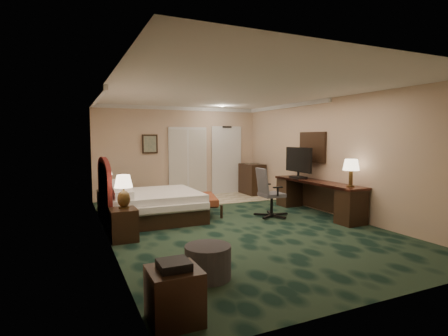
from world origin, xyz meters
name	(u,v)px	position (x,y,z in m)	size (l,w,h in m)	color
floor	(234,224)	(0.00, 0.00, 0.00)	(5.00, 7.50, 0.00)	black
ceiling	(234,92)	(0.00, 0.00, 2.70)	(5.00, 7.50, 0.00)	silver
wall_back	(179,152)	(0.00, 3.75, 1.35)	(5.00, 0.00, 2.70)	#C0A795
wall_front	(389,179)	(0.00, -3.75, 1.35)	(5.00, 0.00, 2.70)	#C0A795
wall_left	(106,163)	(-2.50, 0.00, 1.35)	(0.00, 7.50, 2.70)	#C0A795
wall_right	(330,156)	(2.50, 0.00, 1.35)	(0.00, 7.50, 2.70)	#C0A795
crown_molding	(234,95)	(0.00, 0.00, 2.65)	(5.00, 7.50, 0.10)	silver
tile_patch	(218,198)	(0.90, 2.90, 0.01)	(3.20, 1.70, 0.01)	tan
headboard	(104,191)	(-2.44, 1.00, 0.70)	(0.12, 2.00, 1.40)	#511717
entry_door	(226,161)	(1.55, 3.72, 1.05)	(1.02, 0.06, 2.18)	silver
closet_doors	(188,162)	(0.25, 3.71, 1.05)	(1.20, 0.06, 2.10)	silver
wall_art	(150,144)	(-0.90, 3.71, 1.60)	(0.45, 0.06, 0.55)	#4C665B
wall_mirror	(312,147)	(2.46, 0.60, 1.55)	(0.05, 0.95, 0.75)	white
bed	(153,206)	(-1.43, 1.06, 0.31)	(1.93, 1.79, 0.61)	white
nightstand_near	(124,225)	(-2.26, -0.23, 0.28)	(0.45, 0.51, 0.56)	black
nightstand_far	(107,201)	(-2.27, 2.26, 0.27)	(0.43, 0.49, 0.53)	black
lamp_near	(124,192)	(-2.24, -0.20, 0.85)	(0.31, 0.31, 0.59)	black
lamp_far	(105,178)	(-2.29, 2.25, 0.83)	(0.32, 0.32, 0.60)	black
bed_bench	(205,205)	(-0.19, 1.13, 0.22)	(0.44, 1.27, 0.43)	brown
ottoman	(208,262)	(-1.53, -2.37, 0.21)	(0.59, 0.59, 0.42)	#2B2B2C
side_table	(174,296)	(-2.22, -3.22, 0.27)	(0.49, 0.49, 0.53)	black
desk	(317,198)	(2.19, 0.07, 0.39)	(0.58, 2.68, 0.77)	black
tv	(298,163)	(2.14, 0.73, 1.16)	(0.08, 0.99, 0.77)	black
desk_lamp	(351,173)	(2.21, -0.96, 1.06)	(0.33, 0.33, 0.58)	black
desk_chair	(272,192)	(1.06, 0.24, 0.56)	(0.65, 0.61, 1.11)	#4E4E52
minibar	(252,179)	(2.20, 3.20, 0.48)	(0.50, 0.91, 0.96)	black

